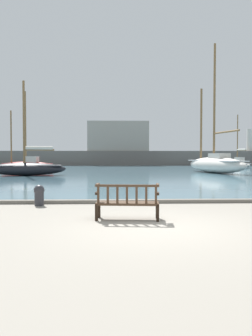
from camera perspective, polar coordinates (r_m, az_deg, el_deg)
The scene contains 10 objects.
ground_plane at distance 7.67m, azimuth 5.10°, elevation -10.17°, with size 160.00×160.00×0.00m, color gray.
harbor_water at distance 51.47m, azimuth -1.07°, elevation 0.27°, with size 100.00×80.00×0.08m, color slate.
quay_edge_kerb at distance 11.43m, azimuth 2.66°, elevation -5.81°, with size 40.00×0.30×0.12m, color slate.
park_bench at distance 8.38m, azimuth 0.24°, elevation -5.85°, with size 1.64×0.67×0.92m.
sailboat_mid_starboard at distance 36.19m, azimuth -16.78°, elevation 0.61°, with size 6.14×2.63×8.39m.
sailboat_outer_port at distance 47.26m, azimuth 18.92°, elevation 0.74°, with size 2.48×6.08×7.23m.
sailboat_nearest_starboard at distance 31.62m, azimuth 15.26°, elevation 0.84°, with size 4.06×9.56×12.01m.
sailboat_mid_port at distance 27.50m, azimuth -16.93°, elevation 0.03°, with size 7.59×2.75×7.57m.
mooring_bollard at distance 11.15m, azimuth -14.89°, elevation -4.44°, with size 0.35×0.35×0.68m.
far_breakwater at distance 56.13m, azimuth -1.00°, elevation 2.70°, with size 50.17×2.40×7.62m.
Camera 1 is at (-0.95, -7.44, 1.62)m, focal length 35.00 mm.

